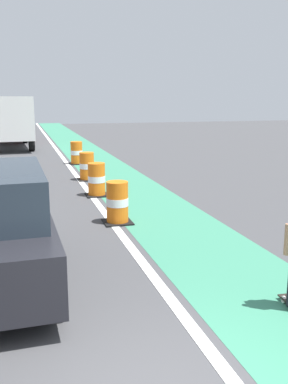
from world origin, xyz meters
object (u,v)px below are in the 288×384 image
(delivery_truck_down_block, at_px, (10,119))
(traffic_barrel_mid, at_px, (97,180))
(traffic_barrel_front, at_px, (117,203))
(traffic_barrel_far, at_px, (77,153))
(traffic_barrel_back, at_px, (87,167))

(delivery_truck_down_block, bearing_deg, traffic_barrel_mid, -79.55)
(traffic_barrel_front, distance_m, delivery_truck_down_block, 18.87)
(traffic_barrel_far, relative_size, delivery_truck_down_block, 0.14)
(traffic_barrel_mid, xyz_separation_m, traffic_barrel_back, (0.11, 2.87, 0.00))
(traffic_barrel_front, bearing_deg, traffic_barrel_back, 88.59)
(traffic_barrel_mid, bearing_deg, traffic_barrel_front, -90.66)
(traffic_barrel_back, bearing_deg, traffic_barrel_front, -91.41)
(traffic_barrel_back, height_order, traffic_barrel_far, same)
(traffic_barrel_mid, xyz_separation_m, traffic_barrel_far, (0.27, 7.19, 0.00))
(traffic_barrel_front, xyz_separation_m, delivery_truck_down_block, (-2.78, 18.62, 1.31))
(traffic_barrel_front, height_order, traffic_barrel_mid, same)
(traffic_barrel_back, bearing_deg, delivery_truck_down_block, 103.28)
(traffic_barrel_mid, bearing_deg, delivery_truck_down_block, 100.45)
(traffic_barrel_back, height_order, delivery_truck_down_block, delivery_truck_down_block)
(traffic_barrel_front, distance_m, traffic_barrel_back, 6.19)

